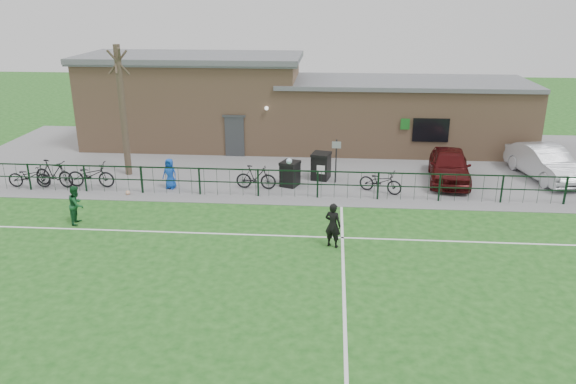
# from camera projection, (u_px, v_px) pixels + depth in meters

# --- Properties ---
(ground) EXTENTS (90.00, 90.00, 0.00)m
(ground) POSITION_uv_depth(u_px,v_px,m) (274.00, 293.00, 16.12)
(ground) COLOR #1B5218
(ground) RESTS_ON ground
(paving_strip) EXTENTS (34.00, 13.00, 0.02)m
(paving_strip) POSITION_uv_depth(u_px,v_px,m) (301.00, 160.00, 28.79)
(paving_strip) COLOR slate
(paving_strip) RESTS_ON ground
(pitch_line_touch) EXTENTS (28.00, 0.10, 0.01)m
(pitch_line_touch) POSITION_uv_depth(u_px,v_px,m) (293.00, 199.00, 23.45)
(pitch_line_touch) COLOR white
(pitch_line_touch) RESTS_ON ground
(pitch_line_mid) EXTENTS (28.00, 0.10, 0.01)m
(pitch_line_mid) POSITION_uv_depth(u_px,v_px,m) (286.00, 236.00, 19.88)
(pitch_line_mid) COLOR white
(pitch_line_mid) RESTS_ON ground
(pitch_line_perp) EXTENTS (0.10, 16.00, 0.01)m
(pitch_line_perp) POSITION_uv_depth(u_px,v_px,m) (344.00, 295.00, 15.97)
(pitch_line_perp) COLOR white
(pitch_line_perp) RESTS_ON ground
(perimeter_fence) EXTENTS (28.00, 0.10, 1.20)m
(perimeter_fence) POSITION_uv_depth(u_px,v_px,m) (294.00, 184.00, 23.43)
(perimeter_fence) COLOR black
(perimeter_fence) RESTS_ON ground
(bare_tree) EXTENTS (0.30, 0.30, 6.00)m
(bare_tree) POSITION_uv_depth(u_px,v_px,m) (123.00, 112.00, 25.57)
(bare_tree) COLOR #413328
(bare_tree) RESTS_ON ground
(wheelie_bin_left) EXTENTS (0.92, 0.97, 1.03)m
(wheelie_bin_left) POSITION_uv_depth(u_px,v_px,m) (290.00, 175.00, 24.81)
(wheelie_bin_left) COLOR black
(wheelie_bin_left) RESTS_ON paving_strip
(wheelie_bin_right) EXTENTS (0.93, 1.01, 1.14)m
(wheelie_bin_right) POSITION_uv_depth(u_px,v_px,m) (321.00, 167.00, 25.72)
(wheelie_bin_right) COLOR black
(wheelie_bin_right) RESTS_ON paving_strip
(sign_post) EXTENTS (0.07, 0.07, 2.00)m
(sign_post) POSITION_uv_depth(u_px,v_px,m) (336.00, 161.00, 25.07)
(sign_post) COLOR black
(sign_post) RESTS_ON paving_strip
(car_maroon) EXTENTS (2.30, 4.53, 1.48)m
(car_maroon) POSITION_uv_depth(u_px,v_px,m) (449.00, 166.00, 25.32)
(car_maroon) COLOR #420B0C
(car_maroon) RESTS_ON paving_strip
(car_silver) EXTENTS (2.56, 4.85, 1.52)m
(car_silver) POSITION_uv_depth(u_px,v_px,m) (545.00, 162.00, 25.73)
(car_silver) COLOR #B2B5BB
(car_silver) RESTS_ON paving_strip
(bicycle_a) EXTENTS (1.92, 0.74, 1.00)m
(bicycle_a) POSITION_uv_depth(u_px,v_px,m) (29.00, 176.00, 24.64)
(bicycle_a) COLOR black
(bicycle_a) RESTS_ON paving_strip
(bicycle_b) EXTENTS (2.08, 1.04, 1.20)m
(bicycle_b) POSITION_uv_depth(u_px,v_px,m) (54.00, 173.00, 24.70)
(bicycle_b) COLOR black
(bicycle_b) RESTS_ON paving_strip
(bicycle_c) EXTENTS (2.10, 0.73, 1.10)m
(bicycle_c) POSITION_uv_depth(u_px,v_px,m) (91.00, 175.00, 24.66)
(bicycle_c) COLOR black
(bicycle_c) RESTS_ON paving_strip
(bicycle_d) EXTENTS (1.79, 0.60, 1.06)m
(bicycle_d) POSITION_uv_depth(u_px,v_px,m) (256.00, 177.00, 24.42)
(bicycle_d) COLOR black
(bicycle_d) RESTS_ON paving_strip
(bicycle_e) EXTENTS (2.00, 1.38, 1.00)m
(bicycle_e) POSITION_uv_depth(u_px,v_px,m) (381.00, 181.00, 23.98)
(bicycle_e) COLOR black
(bicycle_e) RESTS_ON paving_strip
(spectator_child) EXTENTS (0.74, 0.56, 1.34)m
(spectator_child) POSITION_uv_depth(u_px,v_px,m) (170.00, 174.00, 24.44)
(spectator_child) COLOR blue
(spectator_child) RESTS_ON paving_strip
(goalkeeper_kick) EXTENTS (2.14, 3.18, 2.27)m
(goalkeeper_kick) POSITION_uv_depth(u_px,v_px,m) (331.00, 223.00, 18.88)
(goalkeeper_kick) COLOR black
(goalkeeper_kick) RESTS_ON ground
(outfield_player) EXTENTS (0.62, 0.76, 1.46)m
(outfield_player) POSITION_uv_depth(u_px,v_px,m) (76.00, 205.00, 20.76)
(outfield_player) COLOR #164F28
(outfield_player) RESTS_ON ground
(ball_ground) EXTENTS (0.20, 0.20, 0.20)m
(ball_ground) POSITION_uv_depth(u_px,v_px,m) (128.00, 193.00, 23.87)
(ball_ground) COLOR silver
(ball_ground) RESTS_ON ground
(clubhouse) EXTENTS (24.25, 5.40, 4.96)m
(clubhouse) POSITION_uv_depth(u_px,v_px,m) (289.00, 106.00, 30.93)
(clubhouse) COLOR tan
(clubhouse) RESTS_ON ground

